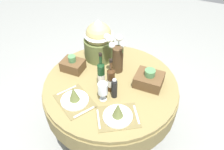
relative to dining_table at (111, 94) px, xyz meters
The scene contains 12 objects.
ground 0.59m from the dining_table, ahead, with size 8.00×8.00×0.00m, color gray.
dining_table is the anchor object (origin of this frame).
place_setting_left 0.42m from the dining_table, 121.52° to the right, with size 0.43×0.40×0.16m.
place_setting_right 0.44m from the dining_table, 58.56° to the right, with size 0.43×0.40×0.16m.
flower_vase 0.39m from the dining_table, 97.64° to the left, with size 0.22×0.19×0.41m.
wine_bottle_left 0.28m from the dining_table, 64.58° to the right, with size 0.07×0.07×0.35m.
wine_bottle_centre 0.29m from the dining_table, 138.58° to the right, with size 0.07×0.07×0.37m.
wine_glass_right 0.34m from the dining_table, 85.22° to the right, with size 0.08×0.08×0.18m.
pepper_mill 0.29m from the dining_table, 55.96° to the right, with size 0.05×0.05×0.21m.
gift_tub_back_left 0.57m from the dining_table, 129.38° to the left, with size 0.31×0.31×0.44m.
woven_basket_side_left 0.47m from the dining_table, behind, with size 0.21×0.16×0.16m.
woven_basket_side_right 0.40m from the dining_table, 21.26° to the left, with size 0.25×0.21×0.17m.
Camera 1 is at (0.62, -1.43, 2.22)m, focal length 37.04 mm.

